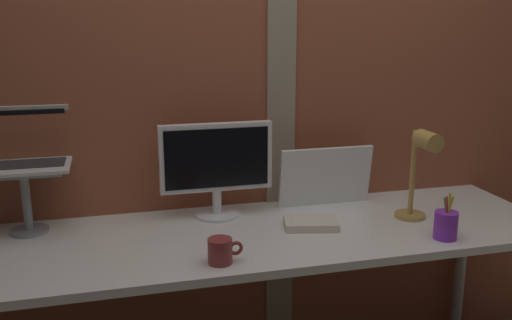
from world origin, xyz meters
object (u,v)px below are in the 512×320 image
(whiteboard_panel, at_px, (326,176))
(coffee_mug, at_px, (221,251))
(laptop, at_px, (24,149))
(desk_lamp, at_px, (421,166))
(pen_cup, at_px, (446,225))
(monitor, at_px, (216,163))

(whiteboard_panel, distance_m, coffee_mug, 0.72)
(laptop, relative_size, whiteboard_panel, 0.82)
(desk_lamp, distance_m, pen_cup, 0.25)
(monitor, distance_m, whiteboard_panel, 0.48)
(whiteboard_panel, bearing_deg, monitor, -177.63)
(monitor, relative_size, whiteboard_panel, 1.11)
(monitor, relative_size, desk_lamp, 1.21)
(desk_lamp, bearing_deg, pen_cup, -87.13)
(whiteboard_panel, relative_size, coffee_mug, 3.44)
(monitor, bearing_deg, pen_cup, -30.68)
(laptop, relative_size, pen_cup, 1.89)
(desk_lamp, relative_size, coffee_mug, 3.15)
(monitor, distance_m, coffee_mug, 0.48)
(monitor, xyz_separation_m, desk_lamp, (0.74, -0.26, 0.01))
(pen_cup, height_order, coffee_mug, pen_cup)
(laptop, bearing_deg, desk_lamp, -13.09)
(laptop, bearing_deg, whiteboard_panel, -2.54)
(laptop, xyz_separation_m, whiteboard_panel, (1.18, -0.05, -0.17))
(monitor, height_order, pen_cup, monitor)
(laptop, distance_m, coffee_mug, 0.86)
(laptop, distance_m, pen_cup, 1.56)
(pen_cup, bearing_deg, monitor, 149.32)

